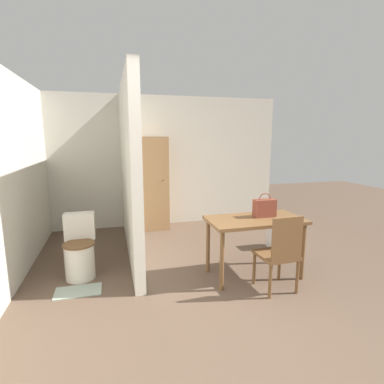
# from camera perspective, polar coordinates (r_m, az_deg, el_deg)

# --- Properties ---
(ground_plane) EXTENTS (16.00, 16.00, 0.00)m
(ground_plane) POSITION_cam_1_polar(r_m,az_deg,el_deg) (2.63, 9.33, -30.70)
(ground_plane) COLOR brown
(wall_back) EXTENTS (4.93, 0.12, 2.50)m
(wall_back) POSITION_cam_1_polar(r_m,az_deg,el_deg) (5.93, -6.83, 5.79)
(wall_back) COLOR beige
(wall_back) RESTS_ON ground_plane
(wall_left) EXTENTS (0.12, 5.00, 2.50)m
(wall_left) POSITION_cam_1_polar(r_m,az_deg,el_deg) (3.99, -32.03, 2.02)
(wall_left) COLOR beige
(wall_left) RESTS_ON ground_plane
(partition_wall) EXTENTS (0.12, 2.71, 2.50)m
(partition_wall) POSITION_cam_1_polar(r_m,az_deg,el_deg) (4.46, -11.91, 4.12)
(partition_wall) COLOR beige
(partition_wall) RESTS_ON ground_plane
(dining_table) EXTENTS (1.17, 0.62, 0.74)m
(dining_table) POSITION_cam_1_polar(r_m,az_deg,el_deg) (3.78, 11.91, -6.30)
(dining_table) COLOR brown
(dining_table) RESTS_ON ground_plane
(wooden_chair) EXTENTS (0.42, 0.42, 0.90)m
(wooden_chair) POSITION_cam_1_polar(r_m,az_deg,el_deg) (3.51, 16.43, -10.84)
(wooden_chair) COLOR brown
(wooden_chair) RESTS_ON ground_plane
(toilet) EXTENTS (0.37, 0.52, 0.77)m
(toilet) POSITION_cam_1_polar(r_m,az_deg,el_deg) (4.04, -20.59, -10.38)
(toilet) COLOR silver
(toilet) RESTS_ON ground_plane
(handbag) EXTENTS (0.27, 0.12, 0.30)m
(handbag) POSITION_cam_1_polar(r_m,az_deg,el_deg) (3.84, 13.65, -2.92)
(handbag) COLOR brown
(handbag) RESTS_ON dining_table
(wooden_cabinet) EXTENTS (0.54, 0.48, 1.73)m
(wooden_cabinet) POSITION_cam_1_polar(r_m,az_deg,el_deg) (5.65, -7.47, 1.62)
(wooden_cabinet) COLOR #997047
(wooden_cabinet) RESTS_ON ground_plane
(bath_mat) EXTENTS (0.51, 0.29, 0.01)m
(bath_mat) POSITION_cam_1_polar(r_m,az_deg,el_deg) (3.79, -20.84, -17.24)
(bath_mat) COLOR #99A899
(bath_mat) RESTS_ON ground_plane
(space_heater) EXTENTS (0.33, 0.22, 0.44)m
(space_heater) POSITION_cam_1_polar(r_m,az_deg,el_deg) (4.96, 16.26, -7.62)
(space_heater) COLOR #BCBCC1
(space_heater) RESTS_ON ground_plane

